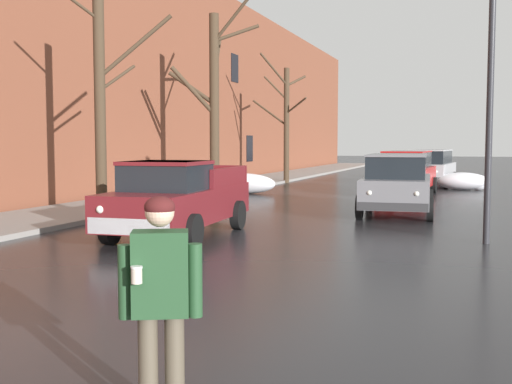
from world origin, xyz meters
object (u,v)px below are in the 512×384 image
Objects in this scene: bare_tree_far_down_block at (286,120)px; fire_hydrant at (115,210)px; bare_tree_second_along_sidewalk at (102,98)px; bare_tree_mid_block at (213,99)px; sedan_maroon_queued_behind_truck at (429,167)px; suv_red_parked_kerbside_mid at (407,171)px; suv_grey_parked_kerbside_close at (397,182)px; pedestrian_with_coffee at (160,292)px; suv_silver_parked_far_down_block at (431,166)px; pickup_truck_maroon_approaching_near_lane at (177,199)px; street_lamp_post at (490,92)px.

bare_tree_far_down_block is 9.55× the size of fire_hydrant.
bare_tree_mid_block is (-0.08, 7.95, 0.50)m from bare_tree_second_along_sidewalk.
bare_tree_far_down_block reaches higher than sedan_maroon_queued_behind_truck.
bare_tree_second_along_sidewalk is at bearing -89.42° from bare_tree_mid_block.
suv_red_parked_kerbside_mid is 1.09× the size of sedan_maroon_queued_behind_truck.
pedestrian_with_coffee is at bearing -89.90° from suv_grey_parked_kerbside_close.
bare_tree_far_down_block is (-0.09, 17.86, 0.03)m from bare_tree_second_along_sidewalk.
suv_grey_parked_kerbside_close is 7.66m from suv_red_parked_kerbside_mid.
suv_silver_parked_far_down_block is at bearing -85.25° from sedan_maroon_queued_behind_truck.
bare_tree_second_along_sidewalk is 3.66× the size of pedestrian_with_coffee.
bare_tree_far_down_block is 1.30× the size of pickup_truck_maroon_approaching_near_lane.
bare_tree_second_along_sidewalk is at bearing -113.09° from suv_silver_parked_far_down_block.
bare_tree_second_along_sidewalk is 4.54m from pickup_truck_maroon_approaching_near_lane.
suv_red_parked_kerbside_mid is 5.71m from suv_silver_parked_far_down_block.
suv_red_parked_kerbside_mid reaches higher than pedestrian_with_coffee.
sedan_maroon_queued_behind_truck is (0.09, 11.37, -0.24)m from suv_red_parked_kerbside_mid.
bare_tree_mid_block is 9.92m from bare_tree_far_down_block.
pickup_truck_maroon_approaching_near_lane is at bearing -71.64° from bare_tree_mid_block.
suv_silver_parked_far_down_block is 6.61× the size of fire_hydrant.
bare_tree_second_along_sidewalk is at bearing 124.41° from pedestrian_with_coffee.
bare_tree_second_along_sidewalk is 1.44× the size of sedan_maroon_queued_behind_truck.
suv_grey_parked_kerbside_close reaches higher than pedestrian_with_coffee.
bare_tree_mid_block is 8.95m from fire_hydrant.
suv_red_parked_kerbside_mid is at bearing 91.32° from pedestrian_with_coffee.
suv_grey_parked_kerbside_close reaches higher than fire_hydrant.
bare_tree_far_down_block is 1.39× the size of suv_red_parked_kerbside_mid.
suv_grey_parked_kerbside_close reaches higher than pickup_truck_maroon_approaching_near_lane.
pedestrian_with_coffee is 0.31× the size of street_lamp_post.
suv_grey_parked_kerbside_close reaches higher than sedan_maroon_queued_behind_truck.
bare_tree_far_down_block reaches higher than suv_silver_parked_far_down_block.
sedan_maroon_queued_behind_truck is at bearing 81.46° from pickup_truck_maroon_approaching_near_lane.
suv_grey_parked_kerbside_close is (4.21, 6.29, 0.11)m from pickup_truck_maroon_approaching_near_lane.
pickup_truck_maroon_approaching_near_lane is 1.11× the size of suv_silver_parked_far_down_block.
pedestrian_with_coffee is (0.43, -34.20, 0.28)m from sedan_maroon_queued_behind_truck.
pickup_truck_maroon_approaching_near_lane and pedestrian_with_coffee have the same top height.
bare_tree_far_down_block is 1.42× the size of suv_grey_parked_kerbside_close.
suv_red_parked_kerbside_mid is 22.83m from pedestrian_with_coffee.
suv_red_parked_kerbside_mid is (3.71, 13.94, 0.11)m from pickup_truck_maroon_approaching_near_lane.
bare_tree_mid_block is at bearing -128.16° from suv_silver_parked_far_down_block.
bare_tree_mid_block is 1.38× the size of street_lamp_post.
pedestrian_with_coffee reaches higher than sedan_maroon_queued_behind_truck.
bare_tree_mid_block is 12.61m from suv_silver_parked_far_down_block.
pedestrian_with_coffee reaches higher than fire_hydrant.
pickup_truck_maroon_approaching_near_lane is 3.26m from fire_hydrant.
suv_grey_parked_kerbside_close is at bearing 116.36° from street_lamp_post.
suv_red_parked_kerbside_mid is at bearing 75.09° from pickup_truck_maroon_approaching_near_lane.
suv_silver_parked_far_down_block is (7.59, 9.65, -2.87)m from bare_tree_mid_block.
pickup_truck_maroon_approaching_near_lane is 1.17× the size of sedan_maroon_queued_behind_truck.
suv_red_parked_kerbside_mid is at bearing 62.25° from fire_hydrant.
bare_tree_second_along_sidewalk is 7.97m from bare_tree_mid_block.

